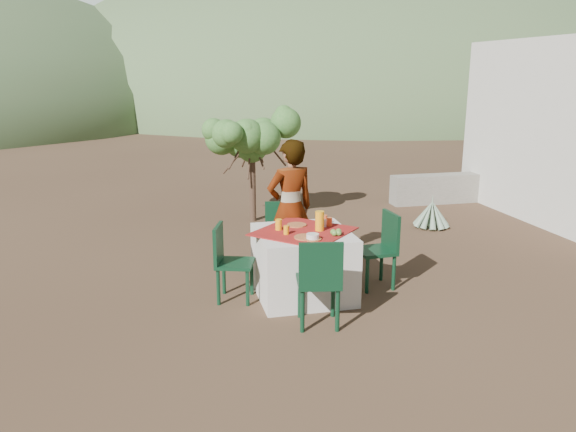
# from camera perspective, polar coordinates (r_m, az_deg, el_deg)

# --- Properties ---
(ground) EXTENTS (160.00, 160.00, 0.00)m
(ground) POSITION_cam_1_polar(r_m,az_deg,el_deg) (7.01, 4.30, -6.20)
(ground) COLOR #3D291B
(ground) RESTS_ON ground
(table) EXTENTS (1.30, 1.30, 0.76)m
(table) POSITION_cam_1_polar(r_m,az_deg,el_deg) (6.32, 1.56, -4.84)
(table) COLOR silver
(table) RESTS_ON ground
(chair_far) EXTENTS (0.48, 0.48, 0.84)m
(chair_far) POSITION_cam_1_polar(r_m,az_deg,el_deg) (7.22, -0.85, -1.61)
(chair_far) COLOR black
(chair_far) RESTS_ON ground
(chair_near) EXTENTS (0.49, 0.49, 0.92)m
(chair_near) POSITION_cam_1_polar(r_m,az_deg,el_deg) (5.50, 3.21, -6.43)
(chair_near) COLOR black
(chair_near) RESTS_ON ground
(chair_left) EXTENTS (0.50, 0.50, 0.86)m
(chair_left) POSITION_cam_1_polar(r_m,az_deg,el_deg) (6.21, -6.10, -4.35)
(chair_left) COLOR black
(chair_left) RESTS_ON ground
(chair_right) EXTENTS (0.43, 0.43, 0.89)m
(chair_right) POSITION_cam_1_polar(r_m,az_deg,el_deg) (6.64, 9.48, -3.03)
(chair_right) COLOR black
(chair_right) RESTS_ON ground
(person) EXTENTS (0.70, 0.54, 1.69)m
(person) POSITION_cam_1_polar(r_m,az_deg,el_deg) (6.86, 0.24, 0.79)
(person) COLOR #8C6651
(person) RESTS_ON ground
(shrub_tree) EXTENTS (1.42, 1.40, 1.67)m
(shrub_tree) POSITION_cam_1_polar(r_m,az_deg,el_deg) (9.39, -3.42, 7.45)
(shrub_tree) COLOR #483224
(shrub_tree) RESTS_ON ground
(agave) EXTENTS (0.60, 0.58, 0.63)m
(agave) POSITION_cam_1_polar(r_m,az_deg,el_deg) (9.40, 14.39, 0.14)
(agave) COLOR gray
(agave) RESTS_ON ground
(stone_wall) EXTENTS (2.60, 0.35, 0.55)m
(stone_wall) POSITION_cam_1_polar(r_m,az_deg,el_deg) (11.36, 16.65, 2.76)
(stone_wall) COLOR gray
(stone_wall) RESTS_ON ground
(hill_near_right) EXTENTS (48.00, 48.00, 20.00)m
(hill_near_right) POSITION_cam_1_polar(r_m,az_deg,el_deg) (44.57, 5.25, 11.30)
(hill_near_right) COLOR #3E5730
(hill_near_right) RESTS_ON ground
(hill_far_center) EXTENTS (60.00, 60.00, 24.00)m
(hill_far_center) POSITION_cam_1_polar(r_m,az_deg,el_deg) (58.33, -15.45, 11.60)
(hill_far_center) COLOR slate
(hill_far_center) RESTS_ON ground
(hill_far_right) EXTENTS (36.00, 36.00, 14.00)m
(hill_far_right) POSITION_cam_1_polar(r_m,az_deg,el_deg) (60.29, 17.03, 11.57)
(hill_far_right) COLOR slate
(hill_far_right) RESTS_ON ground
(plate_far) EXTENTS (0.23, 0.23, 0.01)m
(plate_far) POSITION_cam_1_polar(r_m,az_deg,el_deg) (6.41, 0.89, -0.91)
(plate_far) COLOR brown
(plate_far) RESTS_ON table
(plate_near) EXTENTS (0.25, 0.25, 0.01)m
(plate_near) POSITION_cam_1_polar(r_m,az_deg,el_deg) (5.94, 1.80, -2.17)
(plate_near) COLOR brown
(plate_near) RESTS_ON table
(glass_far) EXTENTS (0.07, 0.07, 0.12)m
(glass_far) POSITION_cam_1_polar(r_m,az_deg,el_deg) (6.22, -0.96, -0.88)
(glass_far) COLOR #FF9D10
(glass_far) RESTS_ON table
(glass_near) EXTENTS (0.06, 0.06, 0.10)m
(glass_near) POSITION_cam_1_polar(r_m,az_deg,el_deg) (6.06, -0.18, -1.43)
(glass_near) COLOR #FF9D10
(glass_near) RESTS_ON table
(juice_pitcher) EXTENTS (0.10, 0.10, 0.22)m
(juice_pitcher) POSITION_cam_1_polar(r_m,az_deg,el_deg) (6.20, 3.24, -0.50)
(juice_pitcher) COLOR #FF9D10
(juice_pitcher) RESTS_ON table
(bowl_plate) EXTENTS (0.19, 0.19, 0.01)m
(bowl_plate) POSITION_cam_1_polar(r_m,az_deg,el_deg) (5.89, 2.52, -2.35)
(bowl_plate) COLOR brown
(bowl_plate) RESTS_ON table
(white_bowl) EXTENTS (0.13, 0.13, 0.05)m
(white_bowl) POSITION_cam_1_polar(r_m,az_deg,el_deg) (5.88, 2.52, -2.06)
(white_bowl) COLOR silver
(white_bowl) RESTS_ON bowl_plate
(jar_left) EXTENTS (0.06, 0.06, 0.10)m
(jar_left) POSITION_cam_1_polar(r_m,az_deg,el_deg) (6.41, 4.24, -0.58)
(jar_left) COLOR orange
(jar_left) RESTS_ON table
(jar_right) EXTENTS (0.06, 0.06, 0.10)m
(jar_right) POSITION_cam_1_polar(r_m,az_deg,el_deg) (6.50, 3.74, -0.33)
(jar_right) COLOR orange
(jar_right) RESTS_ON table
(napkin_holder) EXTENTS (0.07, 0.05, 0.08)m
(napkin_holder) POSITION_cam_1_polar(r_m,az_deg,el_deg) (6.36, 3.62, -0.73)
(napkin_holder) COLOR silver
(napkin_holder) RESTS_ON table
(fruit_cluster) EXTENTS (0.13, 0.12, 0.06)m
(fruit_cluster) POSITION_cam_1_polar(r_m,az_deg,el_deg) (6.05, 4.92, -1.67)
(fruit_cluster) COLOR #568932
(fruit_cluster) RESTS_ON table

